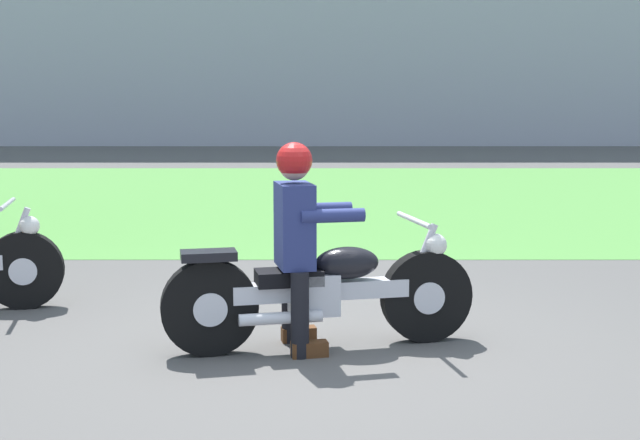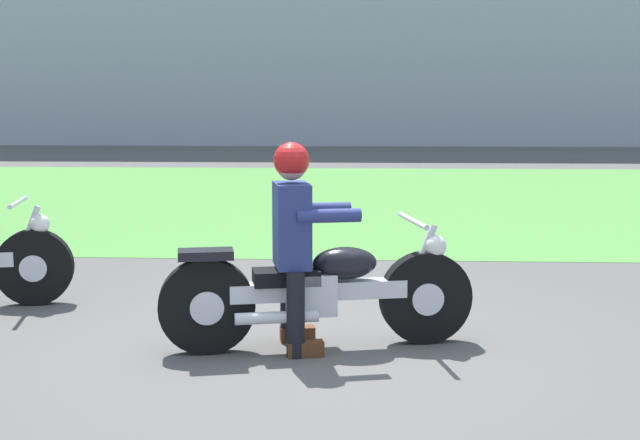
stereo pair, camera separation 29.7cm
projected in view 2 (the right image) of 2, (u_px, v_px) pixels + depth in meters
name	position (u px, v px, depth m)	size (l,w,h in m)	color
ground	(307.00, 349.00, 5.58)	(120.00, 120.00, 0.00)	#565451
grass_verge	(342.00, 195.00, 14.64)	(60.00, 12.00, 0.01)	#549342
motorcycle_lead	(319.00, 291.00, 5.56)	(2.12, 0.76, 0.88)	black
rider_lead	(294.00, 230.00, 5.48)	(0.61, 0.54, 1.40)	black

